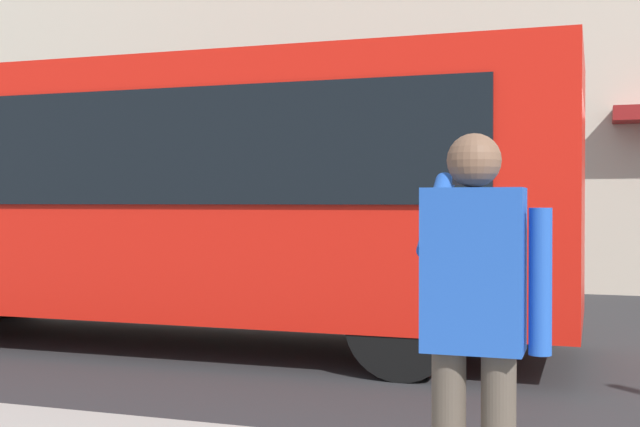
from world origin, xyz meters
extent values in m
plane|color=#2B2B2D|center=(0.00, 0.00, 0.00)|extent=(60.00, 60.00, 0.00)
cube|color=red|center=(3.58, 0.09, 1.70)|extent=(9.00, 2.50, 2.60)
cube|color=black|center=(3.58, 1.35, 2.10)|extent=(7.60, 0.06, 1.10)
cylinder|color=black|center=(6.58, -1.01, 0.50)|extent=(1.00, 0.28, 1.00)
cylinder|color=black|center=(0.58, -1.01, 0.50)|extent=(1.00, 0.28, 1.00)
cylinder|color=black|center=(0.58, 1.19, 0.50)|extent=(1.00, 0.28, 1.00)
cube|color=#1E4CAD|center=(-0.56, 4.93, 1.30)|extent=(0.40, 0.24, 0.66)
sphere|color=brown|center=(-0.56, 4.93, 1.74)|extent=(0.22, 0.22, 0.22)
cylinder|color=#1E4CAD|center=(-0.82, 4.93, 1.26)|extent=(0.09, 0.09, 0.58)
cylinder|color=#1E4CAD|center=(-0.38, 4.77, 1.52)|extent=(0.09, 0.48, 0.37)
cube|color=black|center=(-0.46, 4.63, 1.72)|extent=(0.07, 0.01, 0.14)
camera|label=1|loc=(-1.02, 8.26, 1.57)|focal=46.02mm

